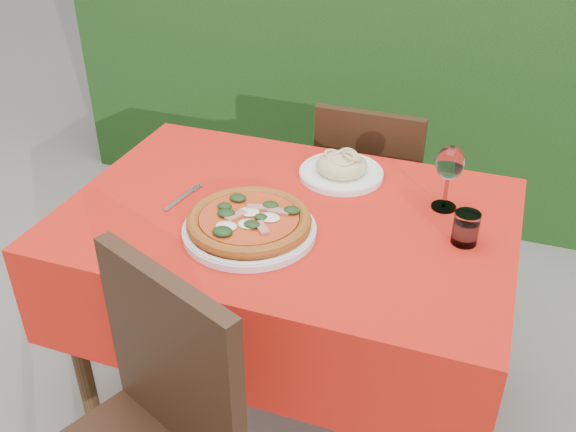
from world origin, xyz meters
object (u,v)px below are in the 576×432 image
(pizza_plate, at_px, (249,224))
(fork, at_px, (179,200))
(chair_far, at_px, (370,193))
(water_glass, at_px, (466,230))
(wine_glass, at_px, (450,165))
(pasta_plate, at_px, (341,169))

(pizza_plate, relative_size, fork, 1.98)
(chair_far, distance_m, fork, 0.84)
(water_glass, bearing_deg, pizza_plate, -164.50)
(fork, bearing_deg, wine_glass, 25.46)
(chair_far, height_order, fork, chair_far)
(wine_glass, bearing_deg, pizza_plate, -146.54)
(chair_far, bearing_deg, wine_glass, 124.48)
(pasta_plate, bearing_deg, chair_far, 87.04)
(chair_far, relative_size, pasta_plate, 3.27)
(wine_glass, height_order, fork, wine_glass)
(water_glass, distance_m, wine_glass, 0.20)
(pizza_plate, bearing_deg, pasta_plate, 69.95)
(water_glass, relative_size, wine_glass, 0.46)
(pasta_plate, bearing_deg, fork, -142.98)
(fork, bearing_deg, water_glass, 12.98)
(chair_far, bearing_deg, fork, 58.86)
(pizza_plate, bearing_deg, fork, 161.03)
(chair_far, relative_size, pizza_plate, 2.30)
(chair_far, distance_m, wine_glass, 0.68)
(pasta_plate, relative_size, water_glass, 2.92)
(wine_glass, bearing_deg, pasta_plate, 165.95)
(wine_glass, distance_m, fork, 0.77)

